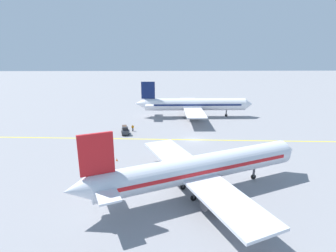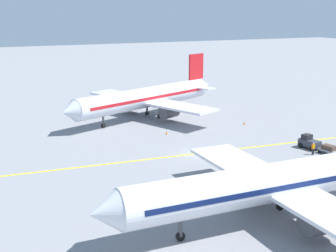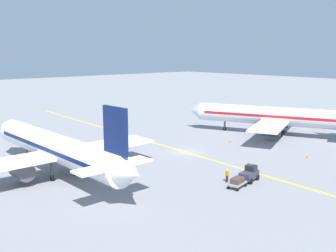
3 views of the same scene
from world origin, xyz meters
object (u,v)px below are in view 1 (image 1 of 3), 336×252
Objects in this scene: baggage_cart_trailing at (124,128)px; ground_crew_worker at (133,128)px; baggage_tug_dark at (125,131)px; airplane_at_gate at (194,105)px; airplane_adjacent_stand at (198,169)px; traffic_cone_near_nose at (197,158)px; traffic_cone_mid_apron at (117,159)px.

ground_crew_worker reaches higher than baggage_cart_trailing.
baggage_tug_dark is 1.15× the size of baggage_cart_trailing.
baggage_tug_dark is (17.02, -18.28, -2.81)m from airplane_at_gate.
airplane_at_gate is 21.07× the size of ground_crew_worker.
airplane_adjacent_stand reaches higher than traffic_cone_near_nose.
traffic_cone_mid_apron is (18.19, -0.93, -0.63)m from ground_crew_worker.
ground_crew_worker is at bearing 72.74° from baggage_cart_trailing.
traffic_cone_near_nose is 14.77m from traffic_cone_mid_apron.
airplane_at_gate is 37.29m from traffic_cone_mid_apron.
airplane_adjacent_stand is 30.45m from baggage_tug_dark.
traffic_cone_near_nose is 1.00× the size of traffic_cone_mid_apron.
airplane_at_gate is at bearing 132.96° from baggage_tug_dark.
airplane_at_gate is 12.55× the size of baggage_cart_trailing.
baggage_cart_trailing is 2.25m from ground_crew_worker.
ground_crew_worker reaches higher than traffic_cone_mid_apron.
ground_crew_worker is at bearing 149.51° from baggage_tug_dark.
baggage_tug_dark reaches higher than ground_crew_worker.
baggage_cart_trailing is at bearing -154.14° from airplane_adjacent_stand.
traffic_cone_near_nose is at bearing 38.04° from ground_crew_worker.
airplane_at_gate and airplane_adjacent_stand have the same top height.
airplane_at_gate is 64.36× the size of traffic_cone_mid_apron.
baggage_tug_dark is at bearing -47.04° from airplane_at_gate.
airplane_adjacent_stand is at bearing 22.92° from ground_crew_worker.
traffic_cone_mid_apron is at bearing -28.47° from airplane_at_gate.
baggage_cart_trailing reaches higher than traffic_cone_mid_apron.
baggage_cart_trailing reaches higher than traffic_cone_near_nose.
airplane_adjacent_stand is 17.85m from traffic_cone_mid_apron.
baggage_tug_dark is 5.88× the size of traffic_cone_mid_apron.
baggage_tug_dark is 5.88× the size of traffic_cone_near_nose.
traffic_cone_mid_apron is (32.64, -17.70, -3.43)m from airplane_at_gate.
airplane_adjacent_stand reaches higher than ground_crew_worker.
ground_crew_worker is 3.05× the size of traffic_cone_near_nose.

